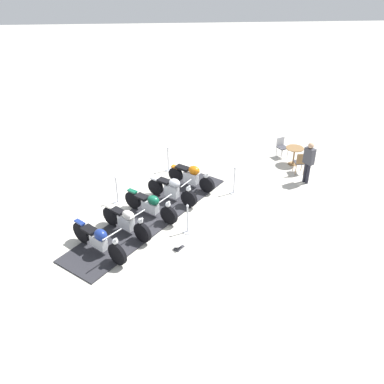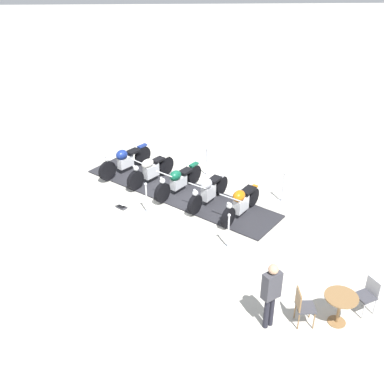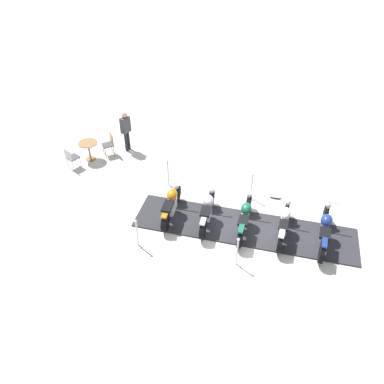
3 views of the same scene
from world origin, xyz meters
The scene contains 16 objects.
ground_plane centered at (0.00, 0.00, 0.00)m, with size 80.00×80.00×0.00m, color beige.
display_platform centered at (0.00, 0.00, 0.02)m, with size 6.97×1.61×0.05m, color #28282D.
motorcycle_navy centered at (-1.48, -1.87, 0.51)m, with size 1.78×1.69×1.00m.
motorcycle_cream centered at (-0.73, -0.94, 0.49)m, with size 1.63×1.53×0.97m.
motorcycle_forest centered at (0.03, -0.02, 0.48)m, with size 1.80×1.55×0.95m.
motorcycle_chrome centered at (0.78, 0.91, 0.50)m, with size 1.74×1.37×0.91m.
motorcycle_copper centered at (1.53, 1.83, 0.50)m, with size 1.69×1.35×0.91m.
stanchion_left_rear centered at (0.67, 3.27, 0.38)m, with size 0.29×0.29×1.06m.
stanchion_right_rear centered at (3.07, 1.32, 0.37)m, with size 0.32×0.32×1.10m.
stanchion_right_mid centered at (1.20, -0.98, 0.33)m, with size 0.33×0.33×1.05m.
stanchion_left_mid centered at (-1.20, 0.98, 0.32)m, with size 0.35×0.35×1.06m.
info_placard centered at (0.88, -1.80, 0.06)m, with size 0.38×0.40×0.20m.
cafe_table centered at (5.95, 3.48, 0.57)m, with size 0.74×0.74×0.76m.
cafe_chair_near_table centered at (5.61, 4.22, 0.51)m, with size 0.53×0.53×0.87m.
cafe_chair_across_table centered at (5.95, 2.65, 0.53)m, with size 0.40×0.40×0.93m.
bystander_person centered at (6.00, 1.91, 1.01)m, with size 0.40×0.46×1.69m.
Camera 3 is at (-7.41, 5.25, 8.59)m, focal length 36.35 mm.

